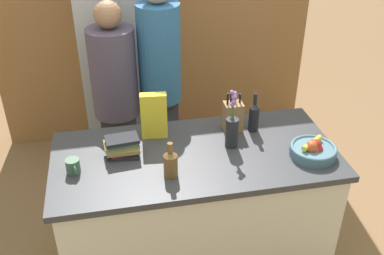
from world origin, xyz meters
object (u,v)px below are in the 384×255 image
Objects in this scene: cereal_box at (154,116)px; book_stack at (123,146)px; person_in_blue at (160,79)px; bottle_vinegar at (171,163)px; flower_vase at (232,129)px; bottle_oil at (254,116)px; fruit_bowl at (313,150)px; knife_block at (233,116)px; person_at_sink at (116,97)px; coffee_mug at (73,166)px; refrigerator at (127,58)px.

book_stack is at bearing -141.59° from cereal_box.
bottle_vinegar is at bearing -92.88° from person_in_blue.
flower_vase is 0.66m from book_stack.
cereal_box reaches higher than bottle_oil.
knife_block reaches higher than fruit_bowl.
flower_vase is at bearing -141.20° from bottle_oil.
flower_vase is 1.78× the size of book_stack.
flower_vase is 0.24× the size of person_at_sink.
bottle_vinegar is at bearing -46.02° from book_stack.
book_stack reaches higher than fruit_bowl.
person_in_blue is at bearing 128.76° from fruit_bowl.
refrigerator is at bearing 74.61° from coffee_mug.
refrigerator reaches higher than person_in_blue.
knife_block is 1.03× the size of bottle_oil.
refrigerator is 16.56× the size of coffee_mug.
cereal_box is at bearing 38.41° from book_stack.
fruit_bowl is at bearing -49.39° from person_in_blue.
coffee_mug is 0.55m from bottle_vinegar.
bottle_oil is at bearing -60.52° from refrigerator.
cereal_box is at bearing 30.05° from coffee_mug.
fruit_bowl is (0.97, -1.60, -0.00)m from refrigerator.
refrigerator is 1.05× the size of person_in_blue.
person_at_sink is at bearing 90.32° from book_stack.
fruit_bowl is 1.38m from coffee_mug.
book_stack is at bearing 168.24° from fruit_bowl.
knife_block is 0.72× the size of flower_vase.
book_stack is 0.13× the size of person_at_sink.
fruit_bowl is 1.12m from book_stack.
refrigerator is 1.45m from bottle_oil.
person_at_sink is at bearing 104.40° from bottle_vinegar.
bottle_vinegar is 1.01m from person_at_sink.
person_at_sink is at bearing -176.10° from person_in_blue.
book_stack is (-0.13, -1.37, 0.01)m from refrigerator.
refrigerator is 1.51m from flower_vase.
cereal_box is 0.61m from person_at_sink.
person_at_sink is (-1.10, 0.95, -0.03)m from fruit_bowl.
coffee_mug is 0.42× the size of bottle_oil.
cereal_box is 0.43m from bottle_vinegar.
refrigerator reaches higher than bottle_oil.
fruit_bowl is at bearing -44.31° from knife_block.
refrigerator is at bearing 121.12° from fruit_bowl.
person_in_blue is at bearing 1.45° from person_at_sink.
bottle_oil is at bearing 31.94° from bottle_vinegar.
knife_block is at bearing -54.74° from person_in_blue.
person_in_blue is (0.61, 0.85, 0.08)m from coffee_mug.
book_stack is 0.85m from bottle_oil.
fruit_bowl is 1.01× the size of knife_block.
coffee_mug is 0.52× the size of bottle_vinegar.
bottle_vinegar reaches higher than fruit_bowl.
knife_block is at bearing 72.27° from flower_vase.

